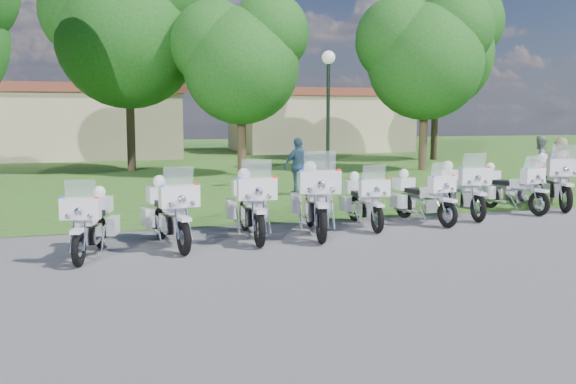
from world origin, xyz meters
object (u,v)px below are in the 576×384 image
object	(u,v)px
motorcycle_0	(91,222)
motorcycle_3	(315,198)
lamp_post	(328,86)
bystander_a	(559,172)
motorcycle_4	(364,200)
motorcycle_6	(460,189)
motorcycle_7	(510,187)
motorcycle_5	(421,196)
motorcycle_1	(169,211)
motorcycle_2	(250,204)
bystander_c	(299,167)
bystander_b	(539,161)
motorcycle_8	(552,180)

from	to	relation	value
motorcycle_0	motorcycle_3	xyz separation A→B (m)	(4.49, 0.80, 0.15)
lamp_post	bystander_a	world-z (taller)	lamp_post
motorcycle_4	lamp_post	xyz separation A→B (m)	(1.74, 6.78, 2.79)
motorcycle_6	bystander_a	distance (m)	3.64
motorcycle_4	motorcycle_7	distance (m)	4.60
motorcycle_5	motorcycle_6	bearing A→B (deg)	-170.15
bystander_a	motorcycle_1	bearing A→B (deg)	41.77
motorcycle_7	motorcycle_6	bearing A→B (deg)	-3.12
motorcycle_1	motorcycle_6	xyz separation A→B (m)	(7.27, 1.47, 0.01)
motorcycle_2	bystander_c	world-z (taller)	bystander_c
lamp_post	bystander_c	bearing A→B (deg)	-140.73
motorcycle_5	motorcycle_7	world-z (taller)	motorcycle_7
motorcycle_3	motorcycle_4	distance (m)	1.43
bystander_b	lamp_post	bearing A→B (deg)	-16.68
motorcycle_8	motorcycle_2	bearing A→B (deg)	31.81
motorcycle_6	motorcycle_5	bearing A→B (deg)	27.76
motorcycle_0	motorcycle_2	distance (m)	3.18
lamp_post	bystander_b	world-z (taller)	lamp_post
motorcycle_3	lamp_post	distance (m)	8.31
motorcycle_2	motorcycle_5	xyz separation A→B (m)	(4.26, 0.67, -0.09)
bystander_a	bystander_b	size ratio (longest dim) A/B	1.08
motorcycle_1	motorcycle_3	xyz separation A→B (m)	(3.06, 0.34, 0.09)
motorcycle_3	motorcycle_4	world-z (taller)	motorcycle_3
motorcycle_6	bystander_c	bearing A→B (deg)	-55.95
motorcycle_0	motorcycle_7	xyz separation A→B (m)	(10.33, 2.20, 0.02)
motorcycle_5	motorcycle_6	xyz separation A→B (m)	(1.34, 0.50, 0.06)
motorcycle_7	bystander_b	world-z (taller)	bystander_b
motorcycle_8	bystander_b	size ratio (longest dim) A/B	1.41
lamp_post	bystander_a	distance (m)	7.55
motorcycle_3	bystander_a	world-z (taller)	bystander_a
motorcycle_0	motorcycle_4	bearing A→B (deg)	-153.26
motorcycle_5	bystander_a	distance (m)	5.06
motorcycle_2	bystander_c	xyz separation A→B (m)	(3.08, 6.16, 0.19)
motorcycle_4	motorcycle_3	bearing A→B (deg)	24.58
motorcycle_8	motorcycle_5	bearing A→B (deg)	34.04
motorcycle_1	bystander_c	bearing A→B (deg)	-133.93
motorcycle_6	motorcycle_8	distance (m)	3.25
lamp_post	motorcycle_5	bearing A→B (deg)	-91.78
motorcycle_2	lamp_post	world-z (taller)	lamp_post
motorcycle_1	motorcycle_0	bearing A→B (deg)	10.35
bystander_b	motorcycle_2	bearing A→B (deg)	19.86
motorcycle_4	motorcycle_0	bearing A→B (deg)	17.18
motorcycle_1	bystander_c	world-z (taller)	bystander_c
motorcycle_4	motorcycle_6	bearing A→B (deg)	-162.60
motorcycle_4	bystander_c	world-z (taller)	bystander_c
motorcycle_0	bystander_b	xyz separation A→B (m)	(14.94, 6.84, 0.27)
motorcycle_0	bystander_c	bearing A→B (deg)	-117.40
bystander_b	bystander_c	world-z (taller)	bystander_c
motorcycle_0	motorcycle_8	size ratio (longest dim) A/B	0.85
motorcycle_0	lamp_post	distance (m)	11.40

